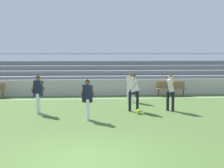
# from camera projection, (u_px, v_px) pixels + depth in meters

# --- Properties ---
(ground_plane) EXTENTS (160.00, 160.00, 0.00)m
(ground_plane) POSITION_uv_depth(u_px,v_px,m) (84.00, 159.00, 8.56)
(ground_plane) COLOR #4C6B30
(field_line_sideline) EXTENTS (44.00, 0.12, 0.01)m
(field_line_sideline) POSITION_uv_depth(u_px,v_px,m) (84.00, 99.00, 19.52)
(field_line_sideline) COLOR white
(field_line_sideline) RESTS_ON ground
(sideline_wall) EXTENTS (48.00, 0.16, 1.01)m
(sideline_wall) POSITION_uv_depth(u_px,v_px,m) (84.00, 88.00, 20.99)
(sideline_wall) COLOR #BCB7AD
(sideline_wall) RESTS_ON ground
(bleacher_stand) EXTENTS (23.14, 4.18, 2.62)m
(bleacher_stand) POSITION_uv_depth(u_px,v_px,m) (106.00, 75.00, 23.78)
(bleacher_stand) COLOR #B2B2B7
(bleacher_stand) RESTS_ON ground
(bench_far_left) EXTENTS (1.80, 0.40, 0.90)m
(bench_far_left) POSITION_uv_depth(u_px,v_px,m) (171.00, 87.00, 20.79)
(bench_far_left) COLOR olive
(bench_far_left) RESTS_ON ground
(player_white_on_ball) EXTENTS (0.54, 0.69, 1.69)m
(player_white_on_ball) POSITION_uv_depth(u_px,v_px,m) (134.00, 89.00, 15.40)
(player_white_on_ball) COLOR black
(player_white_on_ball) RESTS_ON ground
(player_white_challenging) EXTENTS (0.41, 0.53, 1.69)m
(player_white_challenging) POSITION_uv_depth(u_px,v_px,m) (170.00, 89.00, 15.48)
(player_white_challenging) COLOR black
(player_white_challenging) RESTS_ON ground
(player_dark_trailing_run) EXTENTS (0.63, 0.45, 1.63)m
(player_dark_trailing_run) POSITION_uv_depth(u_px,v_px,m) (87.00, 96.00, 13.42)
(player_dark_trailing_run) COLOR white
(player_dark_trailing_run) RESTS_ON ground
(player_dark_dropping_back) EXTENTS (0.63, 0.45, 1.68)m
(player_dark_dropping_back) POSITION_uv_depth(u_px,v_px,m) (38.00, 91.00, 14.82)
(player_dark_dropping_back) COLOR white
(player_dark_dropping_back) RESTS_ON ground
(player_white_overlapping) EXTENTS (0.52, 0.74, 1.64)m
(player_white_overlapping) POSITION_uv_depth(u_px,v_px,m) (131.00, 84.00, 18.23)
(player_white_overlapping) COLOR white
(player_white_overlapping) RESTS_ON ground
(soccer_ball) EXTENTS (0.22, 0.22, 0.22)m
(soccer_ball) POSITION_uv_depth(u_px,v_px,m) (139.00, 111.00, 14.75)
(soccer_ball) COLOR yellow
(soccer_ball) RESTS_ON ground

